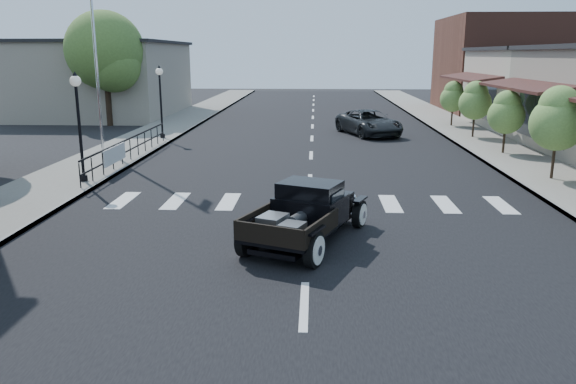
{
  "coord_description": "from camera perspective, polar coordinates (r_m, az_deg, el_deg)",
  "views": [
    {
      "loc": [
        0.15,
        -12.08,
        4.31
      ],
      "look_at": [
        -0.49,
        1.33,
        1.0
      ],
      "focal_mm": 35.0,
      "sensor_mm": 36.0,
      "label": 1
    }
  ],
  "objects": [
    {
      "name": "flagpole",
      "position": [
        25.88,
        -19.27,
        16.69
      ],
      "size": [
        0.12,
        0.12,
        11.55
      ],
      "primitive_type": "cylinder",
      "color": "silver",
      "rests_on": "sidewalk_left"
    },
    {
      "name": "banner",
      "position": [
        21.74,
        -17.14,
        3.01
      ],
      "size": [
        0.04,
        2.2,
        0.6
      ],
      "primitive_type": null,
      "color": "silver",
      "rests_on": "sidewalk_left"
    },
    {
      "name": "second_car",
      "position": [
        30.94,
        8.21,
        6.96
      ],
      "size": [
        3.76,
        5.28,
        1.34
      ],
      "primitive_type": "imported",
      "rotation": [
        0.0,
        0.0,
        0.36
      ],
      "color": "black",
      "rests_on": "ground"
    },
    {
      "name": "lamp_post_c",
      "position": [
        29.23,
        -12.79,
        8.9
      ],
      "size": [
        0.36,
        0.36,
        3.61
      ],
      "primitive_type": null,
      "color": "black",
      "rests_on": "sidewalk_left"
    },
    {
      "name": "sidewalk_left",
      "position": [
        28.74,
        -14.85,
        4.92
      ],
      "size": [
        3.0,
        80.0,
        0.15
      ],
      "primitive_type": "cube",
      "color": "gray",
      "rests_on": "ground"
    },
    {
      "name": "far_building_right",
      "position": [
        46.68,
        22.45,
        11.85
      ],
      "size": [
        11.0,
        10.0,
        7.0
      ],
      "primitive_type": "cube",
      "color": "brown",
      "rests_on": "ground"
    },
    {
      "name": "storefront_far",
      "position": [
        37.23,
        26.63,
        9.25
      ],
      "size": [
        10.0,
        9.0,
        4.5
      ],
      "primitive_type": "cube",
      "color": "#B6AB9A",
      "rests_on": "ground"
    },
    {
      "name": "hotrod_pickup",
      "position": [
        13.07,
        1.91,
        -2.09
      ],
      "size": [
        3.4,
        4.6,
        1.45
      ],
      "primitive_type": null,
      "rotation": [
        0.0,
        0.0,
        -0.39
      ],
      "color": "black",
      "rests_on": "ground"
    },
    {
      "name": "small_tree_d",
      "position": [
        30.49,
        18.42,
        7.9
      ],
      "size": [
        1.64,
        1.64,
        2.73
      ],
      "primitive_type": null,
      "color": "#5E873E",
      "rests_on": "sidewalk_right"
    },
    {
      "name": "small_tree_b",
      "position": [
        21.08,
        25.59,
        5.3
      ],
      "size": [
        1.82,
        1.82,
        3.03
      ],
      "primitive_type": null,
      "color": "#5E873E",
      "rests_on": "sidewalk_right"
    },
    {
      "name": "sidewalk_right",
      "position": [
        28.65,
        19.73,
        4.54
      ],
      "size": [
        3.0,
        80.0,
        0.15
      ],
      "primitive_type": "cube",
      "color": "gray",
      "rests_on": "ground"
    },
    {
      "name": "road_markings",
      "position": [
        22.5,
        2.32,
        2.8
      ],
      "size": [
        12.0,
        60.0,
        0.06
      ],
      "primitive_type": null,
      "color": "silver",
      "rests_on": "ground"
    },
    {
      "name": "lamp_post_b",
      "position": [
        19.81,
        -20.42,
        6.17
      ],
      "size": [
        0.36,
        0.36,
        3.61
      ],
      "primitive_type": null,
      "color": "black",
      "rests_on": "sidewalk_left"
    },
    {
      "name": "small_tree_e",
      "position": [
        35.03,
        16.38,
        8.55
      ],
      "size": [
        1.51,
        1.51,
        2.52
      ],
      "primitive_type": null,
      "color": "#5E873E",
      "rests_on": "sidewalk_right"
    },
    {
      "name": "low_building_left",
      "position": [
        42.89,
        -18.27,
        10.76
      ],
      "size": [
        10.0,
        12.0,
        5.0
      ],
      "primitive_type": "cube",
      "color": "#A09786",
      "rests_on": "ground"
    },
    {
      "name": "small_tree_c",
      "position": [
        25.89,
        21.22,
        6.55
      ],
      "size": [
        1.54,
        1.54,
        2.57
      ],
      "primitive_type": null,
      "color": "#5E873E",
      "rests_on": "sidewalk_right"
    },
    {
      "name": "railing",
      "position": [
        23.59,
        -15.74,
        4.41
      ],
      "size": [
        0.08,
        10.0,
        1.0
      ],
      "primitive_type": null,
      "color": "black",
      "rests_on": "sidewalk_left"
    },
    {
      "name": "big_tree_far",
      "position": [
        36.36,
        -18.0,
        11.82
      ],
      "size": [
        4.67,
        4.67,
        6.86
      ],
      "primitive_type": null,
      "color": "#4A6B2E",
      "rests_on": "ground"
    },
    {
      "name": "road",
      "position": [
        27.42,
        2.41,
        4.82
      ],
      "size": [
        14.0,
        80.0,
        0.02
      ],
      "primitive_type": "cube",
      "color": "black",
      "rests_on": "ground"
    },
    {
      "name": "ground",
      "position": [
        12.83,
        1.93,
        -5.79
      ],
      "size": [
        120.0,
        120.0,
        0.0
      ],
      "primitive_type": "plane",
      "color": "black",
      "rests_on": "ground"
    }
  ]
}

